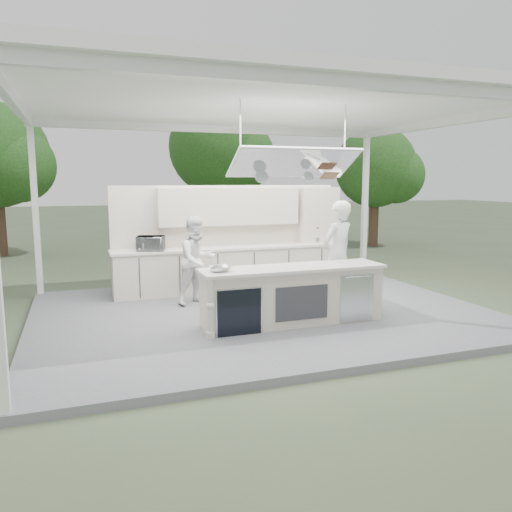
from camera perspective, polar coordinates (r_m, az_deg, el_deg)
name	(u,v)px	position (r m, az deg, el deg)	size (l,w,h in m)	color
ground	(262,317)	(9.18, 0.74, -6.98)	(90.00, 90.00, 0.00)	#47543A
stage_deck	(262,314)	(9.17, 0.74, -6.62)	(8.00, 6.00, 0.12)	slate
tent	(263,107)	(8.92, 0.83, 16.61)	(8.20, 6.20, 3.86)	white
demo_island	(292,295)	(8.28, 4.12, -4.47)	(3.10, 0.79, 0.95)	beige
back_counter	(232,268)	(10.81, -2.78, -1.37)	(5.08, 0.72, 0.95)	beige
back_wall_unit	(248,222)	(11.02, -0.93, 3.95)	(5.05, 0.48, 2.25)	beige
tree_cluster	(162,157)	(18.31, -10.71, 11.01)	(19.55, 9.40, 5.85)	#483524
head_chef	(337,255)	(9.29, 9.30, 0.12)	(0.73, 0.48, 1.99)	white
sous_chef	(197,260)	(9.59, -6.75, -0.48)	(0.82, 0.64, 1.69)	white
toaster_oven	(151,243)	(10.26, -11.94, 1.42)	(0.54, 0.36, 0.30)	#B1B4B8
bowl_large	(220,269)	(7.78, -4.09, -1.45)	(0.33, 0.33, 0.08)	silver
bowl_small	(218,270)	(7.71, -4.41, -1.58)	(0.23, 0.23, 0.07)	silver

